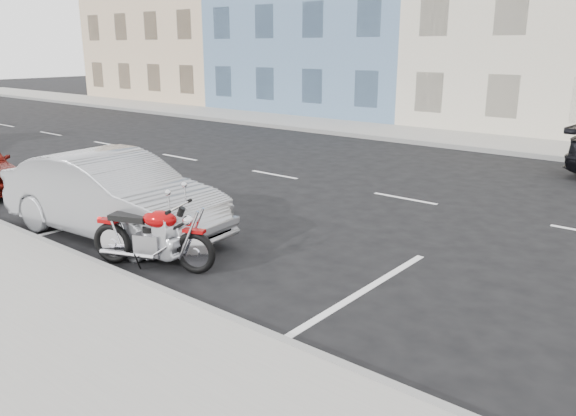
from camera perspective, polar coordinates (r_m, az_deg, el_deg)
name	(u,v)px	position (r m, az deg, el deg)	size (l,w,h in m)	color
ground	(490,214)	(12.55, 19.87, -0.60)	(120.00, 120.00, 0.00)	black
sidewalk_far	(444,138)	(22.26, 15.54, 6.90)	(80.00, 3.40, 0.15)	gray
curb_near	(53,247)	(10.46, -22.78, -3.69)	(80.00, 0.12, 0.16)	gray
curb_far	(423,143)	(20.73, 13.59, 6.41)	(80.00, 0.12, 0.16)	gray
bldg_far_west	(207,7)	(40.85, -8.20, 19.55)	(12.00, 12.00, 12.00)	#C8AC8A
motorcycle	(196,244)	(8.71, -9.30, -3.59)	(2.04, 1.02, 1.08)	black
sedan_silver	(113,195)	(10.80, -17.34, 1.27)	(1.63, 4.66, 1.54)	#94969B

